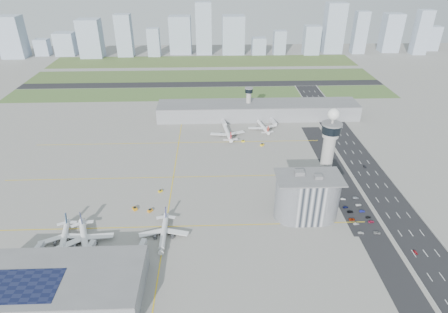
{
  "coord_description": "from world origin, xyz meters",
  "views": [
    {
      "loc": [
        -9.34,
        -220.25,
        155.86
      ],
      "look_at": [
        0.0,
        35.0,
        15.0
      ],
      "focal_mm": 30.0,
      "sensor_mm": 36.0,
      "label": 1
    }
  ],
  "objects_px": {
    "car_lot_9": "(362,211)",
    "tug_2": "(150,210)",
    "jet_bridge_near_0": "(29,261)",
    "car_lot_8": "(368,217)",
    "airplane_near_c": "(163,231)",
    "airplane_near_b": "(84,238)",
    "car_lot_10": "(359,205)",
    "car_hw_0": "(415,252)",
    "car_hw_4": "(314,105)",
    "car_lot_3": "(350,212)",
    "jet_bridge_far_0": "(222,121)",
    "airplane_near_a": "(63,236)",
    "tug_0": "(91,247)",
    "tug_3": "(160,191)",
    "tug_5": "(262,145)",
    "airplane_far_a": "(227,130)",
    "jet_bridge_near_1": "(83,260)",
    "car_lot_4": "(346,207)",
    "control_tower": "(328,148)",
    "car_lot_5": "(343,199)",
    "car_lot_2": "(352,219)",
    "tug_4": "(243,141)",
    "car_lot_1": "(356,224)",
    "car_hw_2": "(340,126)",
    "tug_1": "(135,208)",
    "admin_building": "(307,197)",
    "jet_bridge_near_2": "(137,259)",
    "car_lot_7": "(371,222)",
    "jet_bridge_far_1": "(271,120)",
    "car_hw_1": "(365,167)",
    "car_lot_6": "(377,233)",
    "secondary_tower": "(249,100)"
  },
  "relations": [
    {
      "from": "control_tower",
      "to": "car_lot_5",
      "type": "xyz_separation_m",
      "value": [
        11.65,
        -12.74,
        -34.48
      ]
    },
    {
      "from": "jet_bridge_far_0",
      "to": "car_lot_2",
      "type": "height_order",
      "value": "jet_bridge_far_0"
    },
    {
      "from": "jet_bridge_far_0",
      "to": "car_lot_4",
      "type": "bearing_deg",
      "value": 18.73
    },
    {
      "from": "car_hw_1",
      "to": "car_hw_2",
      "type": "bearing_deg",
      "value": 81.61
    },
    {
      "from": "airplane_near_b",
      "to": "tug_4",
      "type": "relative_size",
      "value": 14.35
    },
    {
      "from": "tug_0",
      "to": "car_hw_4",
      "type": "height_order",
      "value": "tug_0"
    },
    {
      "from": "jet_bridge_far_0",
      "to": "airplane_near_a",
      "type": "bearing_deg",
      "value": -40.28
    },
    {
      "from": "tug_1",
      "to": "car_lot_9",
      "type": "relative_size",
      "value": 0.96
    },
    {
      "from": "tug_3",
      "to": "jet_bridge_near_2",
      "type": "bearing_deg",
      "value": 137.18
    },
    {
      "from": "secondary_tower",
      "to": "car_lot_1",
      "type": "distance_m",
      "value": 190.88
    },
    {
      "from": "admin_building",
      "to": "jet_bridge_near_1",
      "type": "xyz_separation_m",
      "value": [
        -134.99,
        -39.0,
        -12.45
      ]
    },
    {
      "from": "tug_2",
      "to": "car_lot_5",
      "type": "xyz_separation_m",
      "value": [
        135.81,
        8.79,
        -0.4
      ]
    },
    {
      "from": "airplane_near_c",
      "to": "car_lot_9",
      "type": "distance_m",
      "value": 133.77
    },
    {
      "from": "car_lot_5",
      "to": "car_lot_1",
      "type": "bearing_deg",
      "value": -176.98
    },
    {
      "from": "car_lot_3",
      "to": "jet_bridge_near_1",
      "type": "bearing_deg",
      "value": 96.0
    },
    {
      "from": "car_lot_9",
      "to": "tug_2",
      "type": "bearing_deg",
      "value": 82.34
    },
    {
      "from": "car_lot_5",
      "to": "car_lot_8",
      "type": "distance_m",
      "value": 23.55
    },
    {
      "from": "car_lot_5",
      "to": "jet_bridge_near_1",
      "type": "bearing_deg",
      "value": 112.19
    },
    {
      "from": "tug_0",
      "to": "car_lot_1",
      "type": "height_order",
      "value": "tug_0"
    },
    {
      "from": "tug_3",
      "to": "car_lot_1",
      "type": "distance_m",
      "value": 137.92
    },
    {
      "from": "jet_bridge_far_1",
      "to": "tug_1",
      "type": "height_order",
      "value": "jet_bridge_far_1"
    },
    {
      "from": "tug_4",
      "to": "car_hw_4",
      "type": "xyz_separation_m",
      "value": [
        88.93,
        88.59,
        -0.18
      ]
    },
    {
      "from": "car_lot_10",
      "to": "control_tower",
      "type": "bearing_deg",
      "value": 43.68
    },
    {
      "from": "airplane_near_c",
      "to": "car_lot_4",
      "type": "relative_size",
      "value": 9.88
    },
    {
      "from": "airplane_far_a",
      "to": "car_lot_6",
      "type": "height_order",
      "value": "airplane_far_a"
    },
    {
      "from": "airplane_near_a",
      "to": "car_hw_2",
      "type": "xyz_separation_m",
      "value": [
        220.92,
        163.09,
        -4.43
      ]
    },
    {
      "from": "tug_0",
      "to": "car_hw_1",
      "type": "bearing_deg",
      "value": 86.45
    },
    {
      "from": "tug_0",
      "to": "tug_3",
      "type": "distance_m",
      "value": 68.0
    },
    {
      "from": "car_lot_2",
      "to": "car_hw_4",
      "type": "height_order",
      "value": "car_hw_4"
    },
    {
      "from": "airplane_far_a",
      "to": "jet_bridge_near_1",
      "type": "xyz_separation_m",
      "value": [
        -88.82,
        -165.59,
        -2.68
      ]
    },
    {
      "from": "jet_bridge_near_2",
      "to": "tug_3",
      "type": "distance_m",
      "value": 71.19
    },
    {
      "from": "car_lot_7",
      "to": "car_hw_2",
      "type": "height_order",
      "value": "car_lot_7"
    },
    {
      "from": "tug_4",
      "to": "car_lot_9",
      "type": "height_order",
      "value": "tug_4"
    },
    {
      "from": "airplane_near_a",
      "to": "car_hw_0",
      "type": "xyz_separation_m",
      "value": [
        209.24,
        -16.68,
        -4.4
      ]
    },
    {
      "from": "car_hw_4",
      "to": "car_lot_3",
      "type": "bearing_deg",
      "value": -104.16
    },
    {
      "from": "car_lot_10",
      "to": "car_hw_0",
      "type": "height_order",
      "value": "car_hw_0"
    },
    {
      "from": "car_lot_7",
      "to": "car_lot_10",
      "type": "bearing_deg",
      "value": 1.22
    },
    {
      "from": "airplane_near_c",
      "to": "airplane_near_b",
      "type": "bearing_deg",
      "value": -83.79
    },
    {
      "from": "jet_bridge_near_0",
      "to": "car_lot_5",
      "type": "relative_size",
      "value": 4.08
    },
    {
      "from": "car_lot_2",
      "to": "car_lot_5",
      "type": "relative_size",
      "value": 1.22
    },
    {
      "from": "jet_bridge_near_2",
      "to": "tug_2",
      "type": "bearing_deg",
      "value": 8.99
    },
    {
      "from": "admin_building",
      "to": "airplane_near_c",
      "type": "xyz_separation_m",
      "value": [
        -92.04,
        -18.05,
        -10.17
      ]
    },
    {
      "from": "airplane_near_a",
      "to": "car_lot_5",
      "type": "distance_m",
      "value": 187.65
    },
    {
      "from": "jet_bridge_near_1",
      "to": "tug_0",
      "type": "relative_size",
      "value": 4.65
    },
    {
      "from": "airplane_far_a",
      "to": "car_lot_1",
      "type": "xyz_separation_m",
      "value": [
        77.58,
        -136.95,
        -4.89
      ]
    },
    {
      "from": "jet_bridge_near_0",
      "to": "car_lot_10",
      "type": "xyz_separation_m",
      "value": [
        205.21,
        48.89,
        -2.27
      ]
    },
    {
      "from": "tug_5",
      "to": "car_lot_8",
      "type": "bearing_deg",
      "value": 165.42
    },
    {
      "from": "tug_5",
      "to": "car_hw_2",
      "type": "xyz_separation_m",
      "value": [
        84.36,
        38.62,
        -0.44
      ]
    },
    {
      "from": "jet_bridge_near_0",
      "to": "car_lot_8",
      "type": "xyz_separation_m",
      "value": [
        206.81,
        35.02,
        -2.25
      ]
    },
    {
      "from": "tug_5",
      "to": "car_hw_0",
      "type": "xyz_separation_m",
      "value": [
        72.68,
        -141.15,
        -0.41
      ]
    }
  ]
}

